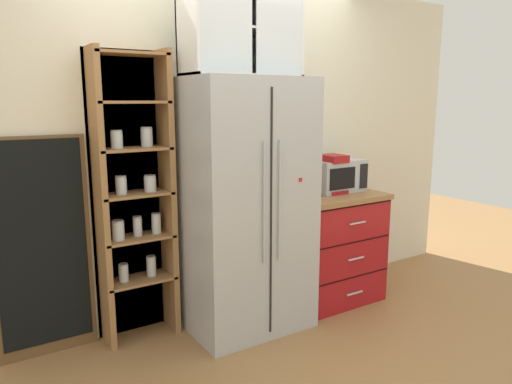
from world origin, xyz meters
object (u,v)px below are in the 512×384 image
Objects in this scene: coffee_maker at (331,174)px; bottle_amber at (332,179)px; microwave at (335,175)px; mug_sage at (336,188)px; chalkboard_menu at (42,248)px; mug_navy at (297,190)px; refrigerator at (244,206)px.

bottle_amber is at bearing -90.00° from coffee_maker.
bottle_amber is (-0.08, -0.06, -0.01)m from microwave.
mug_sage is (0.00, -0.07, -0.11)m from coffee_maker.
mug_navy is at bearing -7.50° from chalkboard_menu.
bottle_amber is (0.84, 0.02, 0.12)m from refrigerator.
coffee_maker is 0.34m from mug_navy.
bottle_amber reaches higher than microwave.
chalkboard_menu is at bearing 172.50° from mug_navy.
coffee_maker is 2.18m from chalkboard_menu.
coffee_maker reaches higher than mug_navy.
refrigerator reaches higher than bottle_amber.
coffee_maker reaches higher than microwave.
coffee_maker is 2.77× the size of mug_sage.
microwave is 0.40m from mug_navy.
refrigerator is 15.93× the size of mug_sage.
refrigerator is 6.69× the size of bottle_amber.
bottle_amber is 2.18m from chalkboard_menu.
mug_sage is 0.09m from bottle_amber.
bottle_amber is at bearing 92.17° from mug_sage.
chalkboard_menu reaches higher than mug_navy.
mug_navy is 0.33m from bottle_amber.
refrigerator is at bearing -171.93° from mug_navy.
chalkboard_menu is at bearing 170.86° from mug_sage.
coffee_maker is at bearing 90.00° from bottle_amber.
mug_navy is 0.42× the size of bottle_amber.
refrigerator is at bearing -13.58° from chalkboard_menu.
mug_navy is (-0.31, 0.04, -0.11)m from coffee_maker.
coffee_maker is 0.04m from bottle_amber.
chalkboard_menu is (-1.82, 0.24, -0.22)m from mug_navy.
chalkboard_menu is (-2.14, 0.29, -0.30)m from bottle_amber.
chalkboard_menu is at bearing 166.42° from refrigerator.
chalkboard_menu is (-2.22, 0.24, -0.31)m from microwave.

